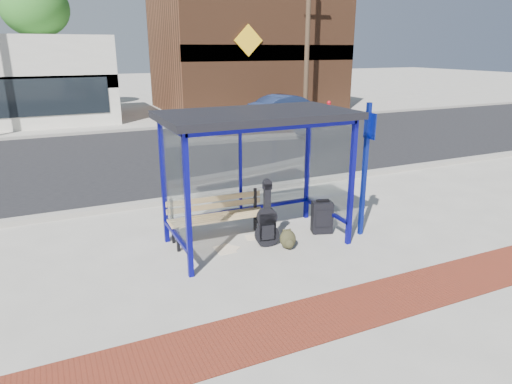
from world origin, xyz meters
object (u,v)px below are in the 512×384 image
suitcase (322,217)px  parked_car (289,108)px  fire_hydrant (329,107)px  backpack (288,240)px  bench (217,214)px  guitar_bag (267,224)px

suitcase → parked_car: parked_car is taller
parked_car → fire_hydrant: parked_car is taller
suitcase → backpack: bearing=-140.1°
bench → backpack: 1.40m
guitar_bag → fire_hydrant: 17.30m
guitar_bag → suitcase: guitar_bag is taller
backpack → fire_hydrant: fire_hydrant is taller
guitar_bag → parked_car: 14.70m
bench → guitar_bag: 0.97m
bench → fire_hydrant: 17.21m
guitar_bag → suitcase: size_ratio=1.74×
bench → guitar_bag: size_ratio=1.56×
backpack → parked_car: size_ratio=0.09×
fire_hydrant → suitcase: bearing=-124.0°
guitar_bag → bench: bearing=144.8°
guitar_bag → parked_car: size_ratio=0.30×
parked_car → backpack: bearing=144.0°
parked_car → fire_hydrant: 3.22m
fire_hydrant → guitar_bag: bearing=-127.2°
parked_car → bench: bearing=138.7°
backpack → guitar_bag: bearing=150.7°
guitar_bag → fire_hydrant: bearing=61.7°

